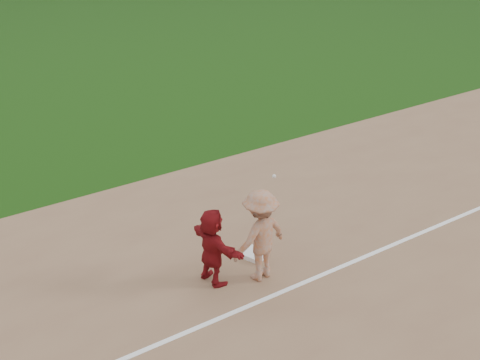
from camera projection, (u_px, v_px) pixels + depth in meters
ground at (280, 264)px, 12.38m from camera, size 160.00×160.00×0.00m
foul_line at (304, 282)px, 11.77m from camera, size 60.00×0.10×0.01m
first_base at (255, 254)px, 12.56m from camera, size 0.59×0.59×0.10m
base_runner at (212, 247)px, 11.47m from camera, size 0.62×1.51×1.59m
first_base_play at (260, 236)px, 11.53m from camera, size 1.32×0.87×2.21m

